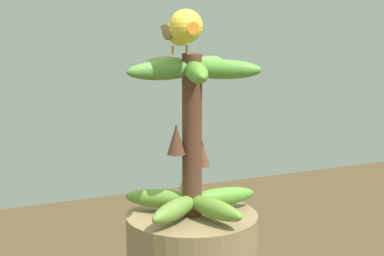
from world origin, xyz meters
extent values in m
cylinder|color=#4C2D1E|center=(0.00, 0.00, 1.39)|extent=(0.04, 0.04, 0.32)
ellipsoid|color=olive|center=(-0.05, -0.04, 1.26)|extent=(0.15, 0.12, 0.04)
ellipsoid|color=#5A822B|center=(0.02, -0.06, 1.26)|extent=(0.08, 0.16, 0.04)
ellipsoid|color=#508D2D|center=(0.06, 0.00, 1.26)|extent=(0.16, 0.04, 0.04)
ellipsoid|color=olive|center=(0.02, 0.06, 1.26)|extent=(0.08, 0.16, 0.04)
ellipsoid|color=#557E2A|center=(-0.05, 0.04, 1.26)|extent=(0.15, 0.12, 0.04)
ellipsoid|color=#4E8D2B|center=(-0.02, -0.05, 1.53)|extent=(0.08, 0.16, 0.04)
ellipsoid|color=#4B8430|center=(0.05, -0.03, 1.53)|extent=(0.15, 0.12, 0.04)
ellipsoid|color=#53883C|center=(0.04, 0.04, 1.53)|extent=(0.14, 0.13, 0.04)
ellipsoid|color=#547B2A|center=(-0.02, 0.05, 1.53)|extent=(0.09, 0.16, 0.04)
ellipsoid|color=#4C7D32|center=(-0.06, 0.00, 1.53)|extent=(0.16, 0.04, 0.04)
cone|color=brown|center=(0.03, 0.02, 1.36)|extent=(0.04, 0.04, 0.06)
cone|color=#4C2D1E|center=(-0.03, 0.00, 1.39)|extent=(0.04, 0.04, 0.06)
cylinder|color=#C68933|center=(-0.04, 0.00, 1.56)|extent=(0.01, 0.01, 0.02)
cylinder|color=#C68933|center=(-0.01, 0.00, 1.56)|extent=(0.01, 0.01, 0.02)
ellipsoid|color=gold|center=(-0.03, 0.00, 1.60)|extent=(0.07, 0.11, 0.05)
ellipsoid|color=brown|center=(-0.05, 0.01, 1.60)|extent=(0.02, 0.08, 0.03)
ellipsoid|color=brown|center=(0.00, 0.00, 1.60)|extent=(0.02, 0.08, 0.03)
cube|color=brown|center=(-0.01, 0.08, 1.60)|extent=(0.04, 0.06, 0.01)
sphere|color=gold|center=(-0.03, -0.05, 1.61)|extent=(0.06, 0.06, 0.06)
sphere|color=black|center=(-0.01, -0.06, 1.62)|extent=(0.01, 0.01, 0.01)
cone|color=orange|center=(-0.04, -0.09, 1.61)|extent=(0.03, 0.03, 0.02)
camera|label=1|loc=(-0.54, -1.22, 1.69)|focal=64.98mm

